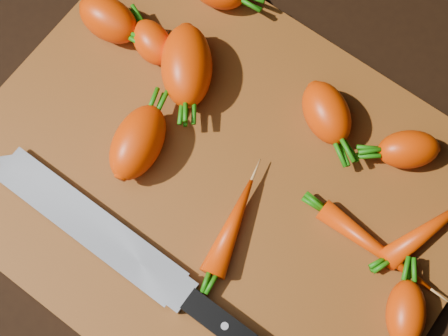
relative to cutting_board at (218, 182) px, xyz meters
The scene contains 13 objects.
ground 0.01m from the cutting_board, ahead, with size 2.00×2.00×0.01m, color black.
cutting_board is the anchor object (origin of this frame).
carrot_0 0.21m from the cutting_board, 160.35° to the left, with size 0.07×0.04×0.04m, color #F13D04.
carrot_1 0.17m from the cutting_board, 151.59° to the left, with size 0.06×0.04×0.04m, color #F13D04.
carrot_2 0.13m from the cutting_board, 141.92° to the left, with size 0.09×0.05×0.05m, color #F13D04.
carrot_3 0.09m from the cutting_board, 166.10° to the right, with size 0.08×0.05×0.05m, color #F13D04.
carrot_4 0.19m from the cutting_board, 44.28° to the left, with size 0.06×0.04×0.04m, color #F13D04.
carrot_6 0.22m from the cutting_board, ahead, with size 0.06×0.04×0.04m, color #F13D04.
carrot_7 0.22m from the cutting_board, 22.36° to the left, with size 0.11×0.02×0.02m, color #F13D04.
carrot_8 0.17m from the cutting_board, 11.29° to the left, with size 0.13×0.02×0.02m, color #F13D04.
carrot_9 0.06m from the cutting_board, 38.45° to the right, with size 0.10×0.03×0.03m, color #F13D04.
carrot_10 0.13m from the cutting_board, 66.92° to the left, with size 0.07×0.04×0.04m, color #F13D04.
knife 0.13m from the cutting_board, 115.17° to the right, with size 0.36×0.04×0.02m.
Camera 1 is at (0.11, -0.14, 0.62)m, focal length 50.00 mm.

